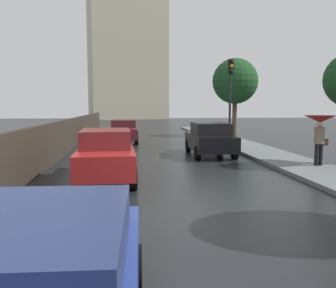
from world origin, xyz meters
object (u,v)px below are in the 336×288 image
at_px(pedestrian_with_umbrella_far, 320,125).
at_px(traffic_light, 230,86).
at_px(car_maroon_mid_road, 124,131).
at_px(street_tree_far, 235,81).
at_px(car_black_far_ahead, 210,139).
at_px(car_red_near_kerb, 106,154).

xyz_separation_m(pedestrian_with_umbrella_far, traffic_light, (-1.40, 6.88, 1.70)).
height_order(pedestrian_with_umbrella_far, traffic_light, traffic_light).
xyz_separation_m(car_maroon_mid_road, street_tree_far, (8.22, 4.20, 3.36)).
distance_m(car_maroon_mid_road, traffic_light, 7.19).
bearing_deg(pedestrian_with_umbrella_far, street_tree_far, 77.07).
distance_m(car_black_far_ahead, street_tree_far, 11.78).
height_order(car_maroon_mid_road, street_tree_far, street_tree_far).
xyz_separation_m(car_maroon_mid_road, pedestrian_with_umbrella_far, (7.14, -10.36, 0.88)).
relative_size(car_maroon_mid_road, car_black_far_ahead, 0.93).
xyz_separation_m(car_red_near_kerb, car_maroon_mid_road, (0.36, 11.51, -0.08)).
distance_m(pedestrian_with_umbrella_far, traffic_light, 7.22).
distance_m(car_black_far_ahead, pedestrian_with_umbrella_far, 5.17).
height_order(car_black_far_ahead, street_tree_far, street_tree_far).
height_order(car_red_near_kerb, car_maroon_mid_road, car_red_near_kerb).
xyz_separation_m(traffic_light, street_tree_far, (2.49, 7.68, 0.78)).
height_order(car_black_far_ahead, pedestrian_with_umbrella_far, pedestrian_with_umbrella_far).
xyz_separation_m(pedestrian_with_umbrella_far, street_tree_far, (1.09, 14.56, 2.48)).
bearing_deg(traffic_light, street_tree_far, 72.06).
bearing_deg(car_red_near_kerb, car_maroon_mid_road, -93.78).
bearing_deg(car_maroon_mid_road, car_red_near_kerb, 89.26).
distance_m(car_maroon_mid_road, pedestrian_with_umbrella_far, 12.61).
relative_size(car_red_near_kerb, street_tree_far, 0.79).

